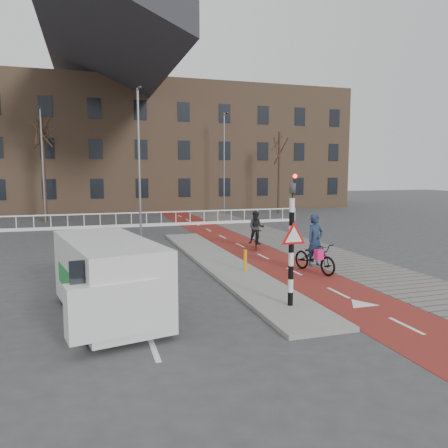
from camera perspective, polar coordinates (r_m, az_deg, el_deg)
name	(u,v)px	position (r m, az deg, el deg)	size (l,w,h in m)	color
ground	(279,289)	(14.10, 7.26, -8.38)	(120.00, 120.00, 0.00)	#38383A
bike_lane	(228,239)	(23.77, 0.52, -2.04)	(2.50, 60.00, 0.01)	maroon
sidewalk	(275,237)	(24.76, 6.70, -1.72)	(3.00, 60.00, 0.01)	slate
curb_island	(222,263)	(17.48, -0.32, -5.12)	(1.80, 16.00, 0.12)	gray
traffic_signal	(292,237)	(11.65, 8.85, -1.64)	(0.80, 0.80, 3.68)	black
bollard	(245,260)	(15.83, 2.80, -4.76)	(0.12, 0.12, 0.77)	#D99C0C
cyclist_near	(315,253)	(16.34, 11.78, -3.73)	(1.21, 2.19, 2.14)	black
cyclist_far	(256,233)	(20.85, 4.25, -1.22)	(1.07, 1.72, 1.81)	black
van	(108,276)	(11.51, -14.94, -6.63)	(2.78, 4.94, 2.00)	silver
railing	(100,224)	(29.55, -15.86, 0.05)	(28.00, 0.10, 0.99)	silver
townhouse_row	(115,129)	(44.62, -14.10, 12.00)	(46.00, 10.00, 15.90)	#7F6047
tree_mid	(44,169)	(34.95, -22.49, 6.60)	(0.25, 0.25, 7.66)	black
tree_right	(279,173)	(38.76, 7.20, 6.64)	(0.21, 0.21, 7.10)	black
streetlight_near	(139,165)	(24.30, -11.00, 7.60)	(0.12, 0.12, 8.09)	slate
streetlight_left	(43,166)	(33.87, -22.58, 7.03)	(0.12, 0.12, 8.17)	slate
streetlight_right	(224,164)	(38.35, 0.01, 7.87)	(0.12, 0.12, 8.68)	slate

